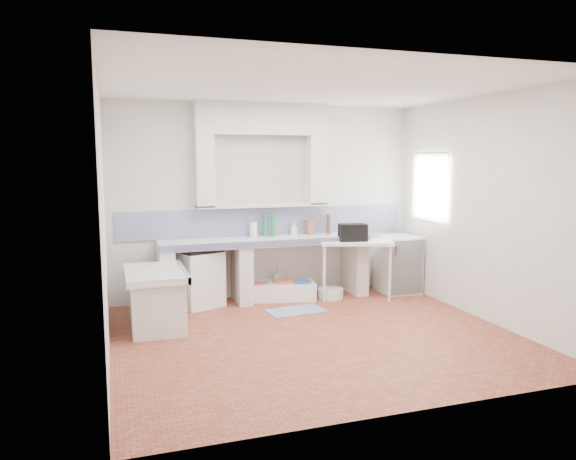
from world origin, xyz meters
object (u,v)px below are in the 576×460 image
object	(u,v)px
sink	(284,291)
side_table	(355,269)
fridge	(398,264)
stove	(199,279)

from	to	relation	value
sink	side_table	world-z (taller)	side_table
side_table	fridge	xyz separation A→B (m)	(0.77, 0.13, 0.00)
side_table	stove	bearing A→B (deg)	-168.04
sink	side_table	distance (m)	1.09
stove	sink	bearing A→B (deg)	-19.42
stove	fridge	bearing A→B (deg)	-22.53
sink	side_table	size ratio (longest dim) A/B	0.88
stove	sink	world-z (taller)	stove
stove	side_table	bearing A→B (deg)	-26.76
sink	fridge	size ratio (longest dim) A/B	1.05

